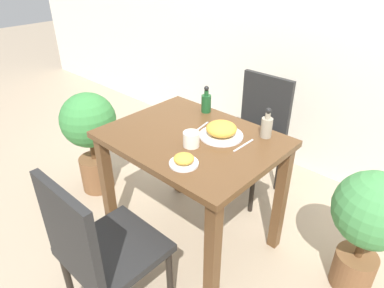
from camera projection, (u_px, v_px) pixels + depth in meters
The scene contains 14 objects.
ground_plane at pixel (192, 238), 2.28m from camera, with size 16.00×16.00×0.00m, color tan.
wall_back at pixel (315, 8), 2.46m from camera, with size 8.00×0.05×2.60m.
dining_table at pixel (192, 156), 1.96m from camera, with size 0.95×0.74×0.77m.
chair_near at pixel (98, 248), 1.54m from camera, with size 0.42×0.42×0.90m.
chair_far at pixel (255, 130), 2.53m from camera, with size 0.42×0.42×0.90m.
food_plate at pixel (221, 130), 1.87m from camera, with size 0.24×0.24×0.08m.
side_plate at pixel (184, 160), 1.63m from camera, with size 0.14×0.14×0.05m.
drink_cup at pixel (191, 139), 1.78m from camera, with size 0.09×0.09×0.08m.
sauce_bottle at pixel (267, 126), 1.86m from camera, with size 0.06×0.06×0.17m.
condiment_bottle at pixel (206, 102), 2.14m from camera, with size 0.06×0.06×0.17m.
fork_utensil at pixel (201, 128), 1.98m from camera, with size 0.04×0.16×0.00m.
spoon_utensil at pixel (244, 145), 1.80m from camera, with size 0.01×0.17×0.00m.
potted_plant_left at pixel (90, 132), 2.51m from camera, with size 0.40×0.40×0.80m.
potted_plant_right at pixel (370, 220), 1.73m from camera, with size 0.40×0.40×0.75m.
Camera 1 is at (1.13, -1.22, 1.68)m, focal length 32.00 mm.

